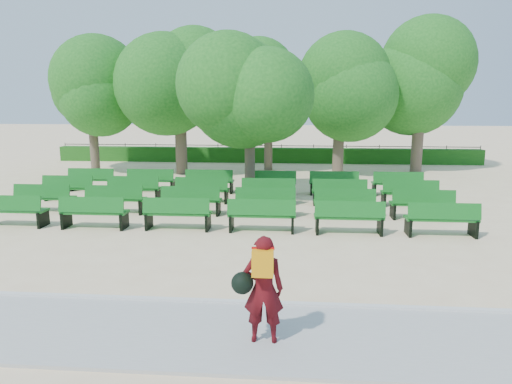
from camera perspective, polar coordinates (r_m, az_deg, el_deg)
ground at (r=14.61m, az=-2.21°, el=-3.43°), size 120.00×120.00×0.00m
paving at (r=7.77m, az=-8.95°, el=-17.08°), size 30.00×2.20×0.06m
curb at (r=8.76m, az=-7.16°, el=-13.46°), size 30.00×0.12×0.10m
hedge at (r=28.27m, az=1.13°, el=4.63°), size 26.00×0.70×0.90m
fence at (r=28.72m, az=1.18°, el=3.83°), size 26.00×0.10×1.02m
tree_line at (r=24.38m, az=0.56°, el=2.51°), size 21.80×6.80×7.04m
bench_array at (r=16.05m, az=-3.03°, el=-1.73°), size 1.96×0.65×1.23m
tree_among at (r=17.45m, az=-0.80°, el=11.75°), size 3.92×3.92×5.64m
person at (r=7.04m, az=0.72°, el=-11.88°), size 0.80×0.48×1.69m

